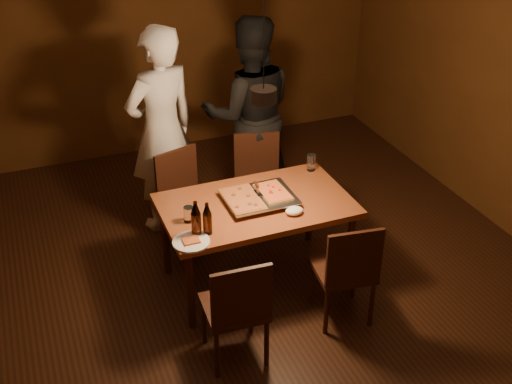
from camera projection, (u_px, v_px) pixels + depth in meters
name	position (u px, v px, depth m)	size (l,w,h in m)	color
room_shell	(263.00, 142.00, 4.53)	(6.00, 6.00, 6.00)	#35190E
dining_table	(256.00, 211.00, 5.10)	(1.50, 0.90, 0.75)	#974A26
chair_far_left	(184.00, 191.00, 5.66)	(0.53, 0.53, 0.49)	#38190F
chair_far_right	(258.00, 173.00, 5.94)	(0.51, 0.51, 0.49)	#38190F
chair_near_left	(237.00, 303.00, 4.35)	(0.44, 0.44, 0.49)	#38190F
chair_near_right	(348.00, 265.00, 4.72)	(0.47, 0.47, 0.49)	#38190F
pizza_tray	(259.00, 199.00, 5.07)	(0.55, 0.45, 0.05)	silver
pizza_meat	(243.00, 199.00, 5.01)	(0.26, 0.42, 0.02)	maroon
pizza_cheese	(273.00, 191.00, 5.11)	(0.21, 0.34, 0.02)	gold
spatula	(260.00, 193.00, 5.08)	(0.09, 0.24, 0.04)	silver
beer_bottle_a	(196.00, 218.00, 4.61)	(0.07, 0.07, 0.28)	black
beer_bottle_b	(207.00, 218.00, 4.63)	(0.07, 0.07, 0.26)	black
water_glass_left	(189.00, 214.00, 4.81)	(0.08, 0.08, 0.12)	silver
water_glass_right	(311.00, 163.00, 5.50)	(0.07, 0.07, 0.15)	silver
plate_slice	(191.00, 242.00, 4.58)	(0.27, 0.27, 0.03)	white
napkin	(294.00, 211.00, 4.91)	(0.14, 0.11, 0.06)	white
diner_white	(162.00, 131.00, 5.73)	(0.70, 0.46, 1.93)	silver
diner_dark	(250.00, 114.00, 6.10)	(0.92, 0.72, 1.89)	black
pendant_lamp	(264.00, 94.00, 4.35)	(0.18, 0.18, 1.10)	black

